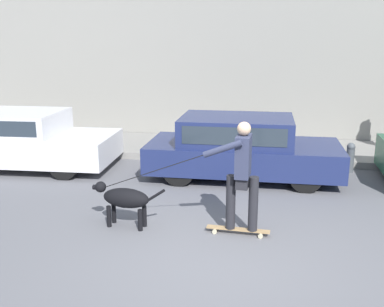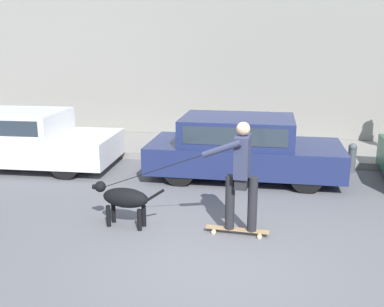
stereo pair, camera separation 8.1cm
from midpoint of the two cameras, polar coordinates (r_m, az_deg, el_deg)
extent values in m
plane|color=slate|center=(6.14, 2.73, -12.93)|extent=(36.00, 36.00, 0.00)
cube|color=gray|center=(12.60, 6.83, 14.96)|extent=(32.00, 0.30, 5.95)
cube|color=gray|center=(11.57, 6.09, 0.59)|extent=(30.00, 2.36, 0.16)
cylinder|color=black|center=(11.01, -13.01, 0.82)|extent=(0.63, 0.22, 0.62)
cylinder|color=black|center=(9.59, -16.19, -1.37)|extent=(0.63, 0.22, 0.62)
cube|color=silver|center=(10.79, -20.88, 0.86)|extent=(4.20, 1.98, 0.58)
cube|color=silver|center=(10.77, -21.91, 3.66)|extent=(2.16, 1.72, 0.50)
cylinder|color=black|center=(10.15, 13.39, -0.32)|extent=(0.63, 0.20, 0.63)
cylinder|color=black|center=(8.70, 14.02, -2.79)|extent=(0.63, 0.20, 0.63)
cylinder|color=black|center=(10.26, -0.30, 0.23)|extent=(0.63, 0.20, 0.63)
cylinder|color=black|center=(8.83, -1.94, -2.11)|extent=(0.63, 0.20, 0.63)
cube|color=navy|center=(9.37, 6.29, -0.29)|extent=(3.93, 1.75, 0.55)
cube|color=navy|center=(9.25, 5.41, 3.01)|extent=(2.26, 1.58, 0.54)
cube|color=#28333D|center=(8.47, 5.02, 2.17)|extent=(1.99, 0.01, 0.35)
cylinder|color=black|center=(7.08, -10.82, -7.84)|extent=(0.07, 0.07, 0.34)
cylinder|color=black|center=(7.22, -10.21, -7.38)|extent=(0.07, 0.07, 0.34)
cylinder|color=black|center=(6.87, -6.94, -8.40)|extent=(0.07, 0.07, 0.34)
cylinder|color=black|center=(7.01, -6.39, -7.90)|extent=(0.07, 0.07, 0.34)
ellipsoid|color=black|center=(6.94, -8.71, -5.61)|extent=(0.77, 0.40, 0.30)
sphere|color=black|center=(7.08, -11.85, -4.18)|extent=(0.17, 0.17, 0.17)
cylinder|color=black|center=(7.12, -12.40, -4.21)|extent=(0.10, 0.09, 0.08)
cylinder|color=black|center=(6.72, -4.96, -5.33)|extent=(0.30, 0.08, 0.23)
cylinder|color=beige|center=(6.77, 2.53, -9.89)|extent=(0.07, 0.03, 0.07)
cylinder|color=beige|center=(6.90, 2.77, -9.39)|extent=(0.07, 0.03, 0.07)
cylinder|color=beige|center=(6.69, 8.34, -10.35)|extent=(0.07, 0.03, 0.07)
cylinder|color=beige|center=(6.82, 8.45, -9.83)|extent=(0.07, 0.03, 0.07)
cube|color=#A88456|center=(6.77, 5.51, -9.55)|extent=(0.95, 0.18, 0.02)
cylinder|color=#232328|center=(6.63, 4.59, -6.17)|extent=(0.14, 0.14, 0.82)
cylinder|color=#232328|center=(6.59, 7.43, -6.37)|extent=(0.14, 0.14, 0.82)
cube|color=#232328|center=(6.50, 6.08, -3.57)|extent=(0.19, 0.32, 0.16)
cube|color=#2D334C|center=(6.39, 6.17, -0.33)|extent=(0.23, 0.41, 0.60)
sphere|color=tan|center=(6.31, 6.27, 3.15)|extent=(0.20, 0.20, 0.20)
cylinder|color=#2D334C|center=(6.64, 6.43, -0.09)|extent=(0.09, 0.09, 0.57)
cylinder|color=#2D334C|center=(6.18, 3.53, 0.60)|extent=(0.56, 0.16, 0.29)
cylinder|color=black|center=(6.63, -5.72, -2.42)|extent=(1.65, 0.24, 0.68)
cylinder|color=#4C5156|center=(10.29, 19.21, -0.84)|extent=(0.17, 0.17, 0.52)
sphere|color=#4C5156|center=(10.22, 19.34, 0.81)|extent=(0.18, 0.18, 0.18)
camera|label=1|loc=(0.04, -90.31, -0.08)|focal=42.00mm
camera|label=2|loc=(0.04, 89.69, 0.08)|focal=42.00mm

